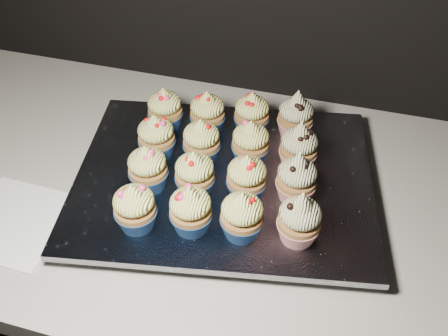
% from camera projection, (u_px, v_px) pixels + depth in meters
% --- Properties ---
extents(cabinet, '(2.40, 0.60, 0.86)m').
position_uv_depth(cabinet, '(152.00, 309.00, 1.21)').
color(cabinet, black).
rests_on(cabinet, ground).
extents(worktop, '(2.44, 0.64, 0.04)m').
position_uv_depth(worktop, '(127.00, 177.00, 0.90)').
color(worktop, beige).
rests_on(worktop, cabinet).
extents(napkin, '(0.16, 0.16, 0.00)m').
position_uv_depth(napkin, '(15.00, 222.00, 0.79)').
color(napkin, white).
rests_on(napkin, worktop).
extents(baking_tray, '(0.50, 0.42, 0.02)m').
position_uv_depth(baking_tray, '(224.00, 185.00, 0.84)').
color(baking_tray, black).
rests_on(baking_tray, worktop).
extents(foil_lining, '(0.55, 0.46, 0.01)m').
position_uv_depth(foil_lining, '(224.00, 178.00, 0.83)').
color(foil_lining, silver).
rests_on(foil_lining, baking_tray).
extents(cupcake_0, '(0.06, 0.06, 0.08)m').
position_uv_depth(cupcake_0, '(135.00, 208.00, 0.72)').
color(cupcake_0, navy).
rests_on(cupcake_0, foil_lining).
extents(cupcake_1, '(0.06, 0.06, 0.08)m').
position_uv_depth(cupcake_1, '(191.00, 210.00, 0.72)').
color(cupcake_1, navy).
rests_on(cupcake_1, foil_lining).
extents(cupcake_2, '(0.06, 0.06, 0.08)m').
position_uv_depth(cupcake_2, '(242.00, 216.00, 0.71)').
color(cupcake_2, navy).
rests_on(cupcake_2, foil_lining).
extents(cupcake_3, '(0.06, 0.06, 0.10)m').
position_uv_depth(cupcake_3, '(299.00, 219.00, 0.70)').
color(cupcake_3, '#AD1818').
rests_on(cupcake_3, foil_lining).
extents(cupcake_4, '(0.06, 0.06, 0.08)m').
position_uv_depth(cupcake_4, '(148.00, 169.00, 0.78)').
color(cupcake_4, navy).
rests_on(cupcake_4, foil_lining).
extents(cupcake_5, '(0.06, 0.06, 0.08)m').
position_uv_depth(cupcake_5, '(195.00, 174.00, 0.77)').
color(cupcake_5, navy).
rests_on(cupcake_5, foil_lining).
extents(cupcake_6, '(0.06, 0.06, 0.08)m').
position_uv_depth(cupcake_6, '(247.00, 178.00, 0.77)').
color(cupcake_6, navy).
rests_on(cupcake_6, foil_lining).
extents(cupcake_7, '(0.06, 0.06, 0.10)m').
position_uv_depth(cupcake_7, '(297.00, 178.00, 0.76)').
color(cupcake_7, '#AD1818').
rests_on(cupcake_7, foil_lining).
extents(cupcake_8, '(0.06, 0.06, 0.08)m').
position_uv_depth(cupcake_8, '(156.00, 137.00, 0.84)').
color(cupcake_8, navy).
rests_on(cupcake_8, foil_lining).
extents(cupcake_9, '(0.06, 0.06, 0.08)m').
position_uv_depth(cupcake_9, '(201.00, 142.00, 0.83)').
color(cupcake_9, navy).
rests_on(cupcake_9, foil_lining).
extents(cupcake_10, '(0.06, 0.06, 0.08)m').
position_uv_depth(cupcake_10, '(250.00, 143.00, 0.83)').
color(cupcake_10, navy).
rests_on(cupcake_10, foil_lining).
extents(cupcake_11, '(0.06, 0.06, 0.10)m').
position_uv_depth(cupcake_11, '(299.00, 147.00, 0.82)').
color(cupcake_11, '#AD1818').
rests_on(cupcake_11, foil_lining).
extents(cupcake_12, '(0.06, 0.06, 0.08)m').
position_uv_depth(cupcake_12, '(165.00, 110.00, 0.89)').
color(cupcake_12, navy).
rests_on(cupcake_12, foil_lining).
extents(cupcake_13, '(0.06, 0.06, 0.08)m').
position_uv_depth(cupcake_13, '(207.00, 113.00, 0.89)').
color(cupcake_13, navy).
rests_on(cupcake_13, foil_lining).
extents(cupcake_14, '(0.06, 0.06, 0.08)m').
position_uv_depth(cupcake_14, '(252.00, 114.00, 0.88)').
color(cupcake_14, navy).
rests_on(cupcake_14, foil_lining).
extents(cupcake_15, '(0.06, 0.06, 0.10)m').
position_uv_depth(cupcake_15, '(296.00, 116.00, 0.88)').
color(cupcake_15, '#AD1818').
rests_on(cupcake_15, foil_lining).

